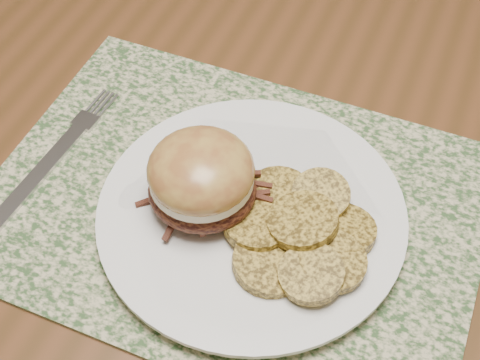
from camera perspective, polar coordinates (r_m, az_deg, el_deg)
name	(u,v)px	position (r m, az deg, el deg)	size (l,w,h in m)	color
dining_table	(423,177)	(0.77, 15.32, 0.22)	(1.50, 0.90, 0.75)	brown
placemat	(233,205)	(0.62, -0.59, -2.14)	(0.45, 0.33, 0.00)	#324F28
dinner_plate	(252,215)	(0.60, 0.99, -2.97)	(0.26, 0.26, 0.02)	white
pork_sandwich	(201,179)	(0.57, -3.31, 0.12)	(0.11, 0.10, 0.07)	black
roasted_potatoes	(300,232)	(0.57, 5.16, -4.48)	(0.15, 0.16, 0.04)	#B59235
fork	(57,154)	(0.68, -15.35, 2.17)	(0.03, 0.19, 0.00)	#B3B3BA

